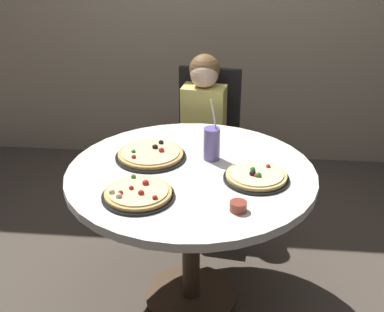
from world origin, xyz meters
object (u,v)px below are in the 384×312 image
object	(u,v)px
sauce_bowl	(238,206)
diner_child	(201,153)
dining_table	(191,190)
pizza_cheese	(256,176)
soda_cup	(212,144)
chair_wooden	(207,135)
pizza_veggie	(138,194)
pizza_pepperoni	(151,155)

from	to	relation	value
sauce_bowl	diner_child	bearing A→B (deg)	102.07
dining_table	diner_child	size ratio (longest dim) A/B	1.08
pizza_cheese	soda_cup	size ratio (longest dim) A/B	0.97
chair_wooden	pizza_veggie	world-z (taller)	chair_wooden
pizza_veggie	diner_child	bearing A→B (deg)	79.49
soda_cup	sauce_bowl	distance (m)	0.49
pizza_veggie	dining_table	bearing A→B (deg)	53.30
sauce_bowl	pizza_pepperoni	bearing A→B (deg)	133.93
dining_table	pizza_pepperoni	xyz separation A→B (m)	(-0.21, 0.12, 0.12)
dining_table	sauce_bowl	world-z (taller)	sauce_bowl
pizza_pepperoni	soda_cup	world-z (taller)	soda_cup
chair_wooden	pizza_pepperoni	bearing A→B (deg)	-105.07
dining_table	soda_cup	bearing A→B (deg)	56.22
diner_child	pizza_cheese	size ratio (longest dim) A/B	3.64
dining_table	pizza_cheese	xyz separation A→B (m)	(0.30, -0.06, 0.12)
pizza_cheese	sauce_bowl	xyz separation A→B (m)	(-0.08, -0.27, 0.00)
diner_child	soda_cup	xyz separation A→B (m)	(0.10, -0.62, 0.35)
pizza_veggie	pizza_cheese	xyz separation A→B (m)	(0.50, 0.20, -0.00)
dining_table	pizza_veggie	size ratio (longest dim) A/B	3.77
diner_child	sauce_bowl	xyz separation A→B (m)	(0.23, -1.08, 0.29)
pizza_veggie	pizza_pepperoni	size ratio (longest dim) A/B	0.89
dining_table	diner_child	bearing A→B (deg)	90.73
chair_wooden	pizza_pepperoni	distance (m)	0.88
diner_child	sauce_bowl	distance (m)	1.14
pizza_cheese	pizza_pepperoni	distance (m)	0.54
dining_table	pizza_pepperoni	distance (m)	0.27
diner_child	pizza_cheese	xyz separation A→B (m)	(0.31, -0.81, 0.28)
dining_table	soda_cup	world-z (taller)	soda_cup
chair_wooden	pizza_veggie	distance (m)	1.24
chair_wooden	pizza_cheese	distance (m)	1.06
pizza_cheese	diner_child	bearing A→B (deg)	110.79
soda_cup	sauce_bowl	world-z (taller)	soda_cup
pizza_cheese	soda_cup	distance (m)	0.29
chair_wooden	pizza_cheese	size ratio (longest dim) A/B	3.20
soda_cup	pizza_pepperoni	bearing A→B (deg)	-176.93
diner_child	chair_wooden	bearing A→B (deg)	83.35
dining_table	pizza_pepperoni	size ratio (longest dim) A/B	3.37
chair_wooden	diner_child	world-z (taller)	diner_child
chair_wooden	soda_cup	xyz separation A→B (m)	(0.08, -0.80, 0.30)
dining_table	diner_child	world-z (taller)	diner_child
pizza_pepperoni	sauce_bowl	size ratio (longest dim) A/B	4.93
soda_cup	pizza_veggie	bearing A→B (deg)	-125.76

